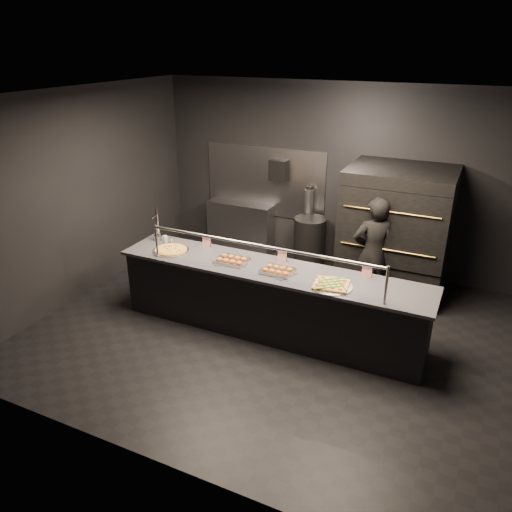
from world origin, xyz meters
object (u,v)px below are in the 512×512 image
at_px(prep_shelf, 241,227).
at_px(service_counter, 270,300).
at_px(beer_tap, 158,230).
at_px(trash_bin, 309,244).
at_px(towel_dispenser, 279,170).
at_px(pizza_oven, 396,231).
at_px(slider_tray_a, 232,260).
at_px(slider_tray_b, 278,271).
at_px(round_pizza, 171,250).
at_px(square_pizza, 331,285).
at_px(fire_extinguisher, 309,202).
at_px(worker, 373,254).

bearing_deg(prep_shelf, service_counter, -55.41).
distance_m(beer_tap, trash_bin, 2.59).
height_order(towel_dispenser, beer_tap, towel_dispenser).
bearing_deg(pizza_oven, slider_tray_a, -131.74).
xyz_separation_m(slider_tray_a, slider_tray_b, (0.66, -0.04, -0.00)).
bearing_deg(round_pizza, slider_tray_b, -0.05).
bearing_deg(beer_tap, service_counter, -6.18).
bearing_deg(round_pizza, service_counter, 2.75).
xyz_separation_m(prep_shelf, round_pizza, (0.15, -2.39, 0.49)).
relative_size(slider_tray_a, square_pizza, 0.96).
bearing_deg(trash_bin, slider_tray_a, -98.71).
bearing_deg(pizza_oven, prep_shelf, 171.46).
height_order(pizza_oven, beer_tap, pizza_oven).
relative_size(prep_shelf, slider_tray_a, 2.48).
height_order(fire_extinguisher, square_pizza, fire_extinguisher).
distance_m(beer_tap, worker, 3.06).
relative_size(prep_shelf, beer_tap, 2.26).
bearing_deg(square_pizza, trash_bin, 115.04).
bearing_deg(prep_shelf, trash_bin, -9.02).
xyz_separation_m(beer_tap, slider_tray_b, (1.97, -0.27, -0.13)).
distance_m(slider_tray_b, worker, 1.59).
relative_size(slider_tray_b, trash_bin, 0.53).
bearing_deg(fire_extinguisher, slider_tray_a, -94.16).
xyz_separation_m(towel_dispenser, square_pizza, (1.75, -2.54, -0.61)).
relative_size(service_counter, round_pizza, 8.25).
height_order(fire_extinguisher, slider_tray_b, fire_extinguisher).
relative_size(slider_tray_b, square_pizza, 0.94).
distance_m(round_pizza, square_pizza, 2.30).
distance_m(service_counter, beer_tap, 1.95).
xyz_separation_m(service_counter, slider_tray_b, (0.13, -0.07, 0.48)).
xyz_separation_m(fire_extinguisher, worker, (1.37, -1.16, -0.24)).
xyz_separation_m(pizza_oven, fire_extinguisher, (-1.55, 0.50, 0.09)).
height_order(prep_shelf, fire_extinguisher, fire_extinguisher).
xyz_separation_m(fire_extinguisher, beer_tap, (-1.49, -2.20, 0.01)).
bearing_deg(worker, trash_bin, -64.80).
xyz_separation_m(service_counter, round_pizza, (-1.45, -0.07, 0.47)).
height_order(towel_dispenser, slider_tray_b, towel_dispenser).
bearing_deg(trash_bin, towel_dispenser, 157.35).
bearing_deg(pizza_oven, towel_dispenser, 166.86).
bearing_deg(towel_dispenser, beer_tap, -113.22).
bearing_deg(round_pizza, square_pizza, -1.99).
height_order(slider_tray_b, worker, worker).
relative_size(pizza_oven, round_pizza, 3.84).
xyz_separation_m(pizza_oven, prep_shelf, (-2.80, 0.42, -0.52)).
bearing_deg(square_pizza, round_pizza, 178.01).
relative_size(service_counter, square_pizza, 8.16).
height_order(beer_tap, trash_bin, beer_tap).
bearing_deg(slider_tray_a, trash_bin, 81.29).
bearing_deg(service_counter, trash_bin, 95.44).
relative_size(slider_tray_a, slider_tray_b, 1.03).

